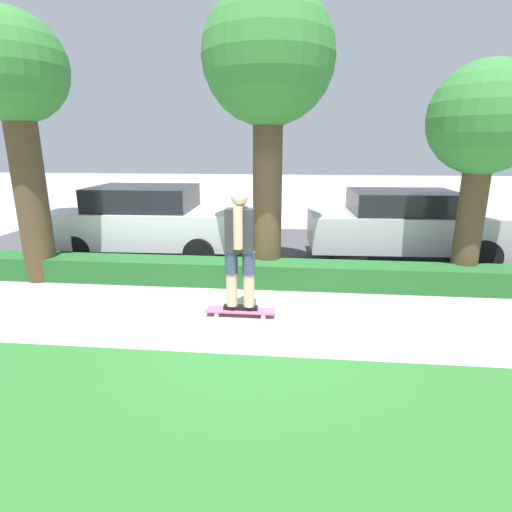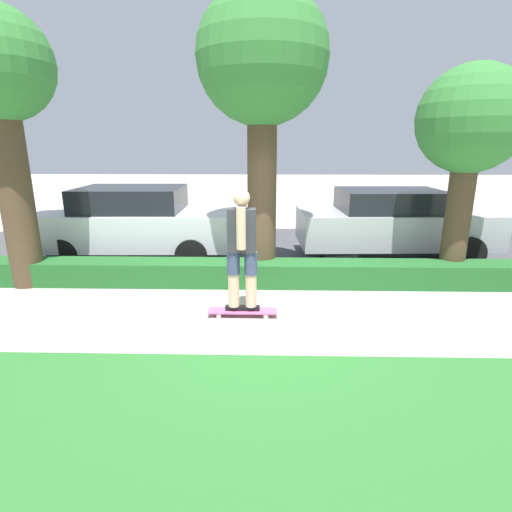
{
  "view_description": "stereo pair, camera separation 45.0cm",
  "coord_description": "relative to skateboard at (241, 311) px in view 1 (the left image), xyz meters",
  "views": [
    {
      "loc": [
        0.47,
        -5.35,
        2.5
      ],
      "look_at": [
        -0.13,
        0.6,
        0.83
      ],
      "focal_mm": 28.0,
      "sensor_mm": 36.0,
      "label": 1
    },
    {
      "loc": [
        0.02,
        -5.38,
        2.5
      ],
      "look_at": [
        -0.13,
        0.6,
        0.83
      ],
      "focal_mm": 28.0,
      "sensor_mm": 36.0,
      "label": 2
    }
  ],
  "objects": [
    {
      "name": "tree_mid",
      "position": [
        0.27,
        1.74,
        3.67
      ],
      "size": [
        2.25,
        2.25,
        5.04
      ],
      "color": "brown",
      "rests_on": "ground_plane"
    },
    {
      "name": "parked_car_front",
      "position": [
        -2.53,
        3.16,
        0.76
      ],
      "size": [
        4.32,
        2.03,
        1.6
      ],
      "rotation": [
        0.0,
        0.0,
        0.03
      ],
      "color": "silver",
      "rests_on": "ground_plane"
    },
    {
      "name": "skateboard",
      "position": [
        0.0,
        0.0,
        0.0
      ],
      "size": [
        1.04,
        0.24,
        0.09
      ],
      "color": "#DB5B93",
      "rests_on": "ground_plane"
    },
    {
      "name": "parked_car_middle",
      "position": [
        3.17,
        3.24,
        0.75
      ],
      "size": [
        4.24,
        1.93,
        1.56
      ],
      "rotation": [
        0.0,
        0.0,
        0.04
      ],
      "color": "#B7B7BC",
      "rests_on": "ground_plane"
    },
    {
      "name": "tree_far",
      "position": [
        3.84,
        1.7,
        2.72
      ],
      "size": [
        1.83,
        1.83,
        3.83
      ],
      "color": "brown",
      "rests_on": "ground_plane"
    },
    {
      "name": "street_asphalt",
      "position": [
        0.32,
        4.01,
        -0.07
      ],
      "size": [
        15.71,
        5.0,
        0.01
      ],
      "color": "#474749",
      "rests_on": "ground_plane"
    },
    {
      "name": "ground_plane",
      "position": [
        0.32,
        -0.19,
        -0.08
      ],
      "size": [
        60.0,
        60.0,
        0.0
      ],
      "primitive_type": "plane",
      "color": "#ADA89E"
    },
    {
      "name": "skater_person",
      "position": [
        0.0,
        0.0,
        0.99
      ],
      "size": [
        0.52,
        0.47,
        1.82
      ],
      "color": "black",
      "rests_on": "skateboard"
    },
    {
      "name": "tree_near",
      "position": [
        -4.04,
        1.33,
        3.39
      ],
      "size": [
        1.84,
        1.84,
        4.68
      ],
      "color": "brown",
      "rests_on": "ground_plane"
    },
    {
      "name": "hedge_row",
      "position": [
        0.32,
        1.41,
        0.14
      ],
      "size": [
        15.71,
        0.6,
        0.44
      ],
      "color": "#236028",
      "rests_on": "ground_plane"
    },
    {
      "name": "grass_lawn_strip",
      "position": [
        0.32,
        -3.19,
        -0.07
      ],
      "size": [
        15.71,
        4.0,
        0.01
      ],
      "color": "#2D702D",
      "rests_on": "ground_plane"
    }
  ]
}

